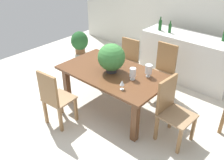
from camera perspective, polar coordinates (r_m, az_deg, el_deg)
name	(u,v)px	position (r m, az deg, el deg)	size (l,w,h in m)	color
ground_plane	(111,109)	(4.46, -0.22, -6.81)	(7.04, 7.04, 0.00)	beige
back_wall	(187,10)	(5.94, 17.18, 15.39)	(6.40, 0.10, 2.60)	silver
dining_table	(113,78)	(4.15, 0.22, 0.53)	(1.82, 1.05, 0.75)	brown
chair_far_right	(163,69)	(4.68, 11.79, 2.56)	(0.44, 0.48, 1.04)	olive
chair_near_left	(54,97)	(3.92, -13.43, -3.83)	(0.47, 0.45, 0.99)	olive
chair_far_left	(127,59)	(5.08, 3.64, 4.93)	(0.47, 0.44, 0.94)	olive
chair_foot_end	(171,107)	(3.68, 13.74, -6.25)	(0.50, 0.49, 1.00)	olive
flower_centerpiece	(111,58)	(3.97, -0.13, 5.29)	(0.45, 0.45, 0.49)	#333338
crystal_vase_left	(133,73)	(3.82, 4.89, 1.69)	(0.10, 0.10, 0.20)	silver
crystal_vase_center_near	(149,69)	(3.93, 8.58, 2.46)	(0.11, 0.11, 0.21)	silver
crystal_vase_right	(110,56)	(4.40, -0.36, 5.65)	(0.10, 0.10, 0.19)	silver
wine_glass	(122,83)	(3.56, 2.38, -0.72)	(0.07, 0.07, 0.15)	silver
kitchen_counter	(187,58)	(5.43, 17.14, 4.92)	(1.92, 0.69, 0.98)	silver
wine_bottle_tall	(170,28)	(5.32, 13.41, 11.77)	(0.06, 0.06, 0.25)	#194C1E
wine_bottle_green	(160,25)	(5.42, 11.22, 12.56)	(0.07, 0.07, 0.29)	#194C1E
potted_plant_floor	(80,42)	(6.59, -7.60, 8.88)	(0.45, 0.45, 0.60)	brown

